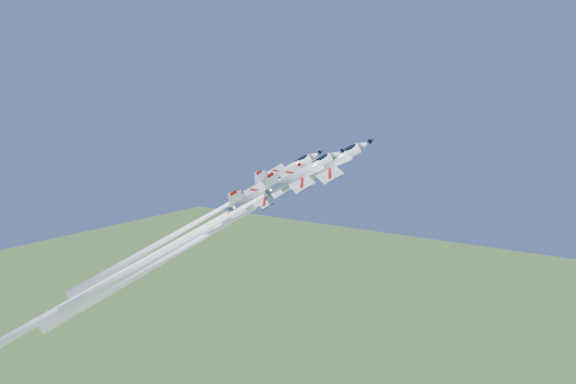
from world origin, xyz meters
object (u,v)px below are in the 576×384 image
Objects in this scene: jet_lead at (222,226)px; jet_left at (206,217)px; jet_right at (215,224)px; jet_slot at (149,258)px.

jet_lead is 1.31× the size of jet_left.
jet_lead is 10.21m from jet_right.
jet_right is at bearing -5.06° from jet_left.
jet_left is 0.75× the size of jet_slot.
jet_lead is at bearing 93.94° from jet_slot.
jet_right is (9.35, -8.07, 1.36)m from jet_left.
jet_slot is at bearing -130.42° from jet_right.
jet_lead is at bearing 37.37° from jet_left.
jet_lead is at bearing 159.90° from jet_right.
jet_slot is at bearing -86.06° from jet_lead.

